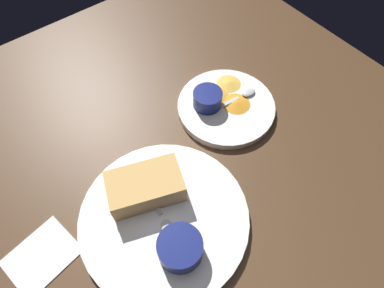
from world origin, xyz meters
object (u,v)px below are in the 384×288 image
object	(u,v)px
plate_sandwich_main	(164,218)
spoon_by_dark_ramekin	(164,221)
sandwich_half_near	(145,186)
plate_chips_companion	(226,107)
ramekin_dark_sauce	(180,248)
spoon_by_gravy_ramekin	(244,95)
ramekin_light_gravy	(208,98)

from	to	relation	value
plate_sandwich_main	spoon_by_dark_ramekin	distance (cm)	1.54
sandwich_half_near	plate_chips_companion	size ratio (longest dim) A/B	0.71
ramekin_dark_sauce	spoon_by_gravy_ramekin	distance (cm)	36.04
ramekin_dark_sauce	plate_chips_companion	bearing A→B (deg)	35.28
plate_sandwich_main	ramekin_dark_sauce	xyz separation A→B (cm)	(-1.34, -6.58, 2.93)
plate_sandwich_main	spoon_by_gravy_ramekin	world-z (taller)	spoon_by_gravy_ramekin
ramekin_light_gravy	spoon_by_dark_ramekin	bearing A→B (deg)	-145.10
plate_sandwich_main	ramekin_light_gravy	bearing A→B (deg)	33.92
ramekin_light_gravy	spoon_by_gravy_ramekin	bearing A→B (deg)	-22.00
ramekin_dark_sauce	ramekin_light_gravy	size ratio (longest dim) A/B	1.20
spoon_by_dark_ramekin	plate_chips_companion	world-z (taller)	spoon_by_dark_ramekin
ramekin_dark_sauce	spoon_by_gravy_ramekin	world-z (taller)	ramekin_dark_sauce
sandwich_half_near	ramekin_dark_sauce	xyz separation A→B (cm)	(-1.59, -12.24, -0.27)
spoon_by_dark_ramekin	ramekin_light_gravy	bearing A→B (deg)	34.90
ramekin_dark_sauce	ramekin_light_gravy	world-z (taller)	ramekin_dark_sauce
plate_chips_companion	ramekin_light_gravy	world-z (taller)	ramekin_light_gravy
spoon_by_dark_ramekin	ramekin_light_gravy	world-z (taller)	ramekin_light_gravy
spoon_by_gravy_ramekin	sandwich_half_near	bearing A→B (deg)	-168.47
ramekin_light_gravy	plate_sandwich_main	bearing A→B (deg)	-146.08
plate_chips_companion	ramekin_light_gravy	distance (cm)	4.91
spoon_by_gravy_ramekin	plate_sandwich_main	bearing A→B (deg)	-158.55
plate_chips_companion	plate_sandwich_main	bearing A→B (deg)	-154.18
ramekin_dark_sauce	sandwich_half_near	bearing A→B (deg)	82.58
sandwich_half_near	spoon_by_gravy_ramekin	bearing A→B (deg)	11.53
sandwich_half_near	ramekin_dark_sauce	bearing A→B (deg)	-97.42
ramekin_dark_sauce	spoon_by_gravy_ramekin	bearing A→B (deg)	30.45
plate_chips_companion	ramekin_light_gravy	xyz separation A→B (cm)	(-3.15, 2.62, 2.71)
plate_sandwich_main	spoon_by_dark_ramekin	world-z (taller)	spoon_by_dark_ramekin
plate_chips_companion	ramekin_light_gravy	size ratio (longest dim) A/B	3.40
plate_sandwich_main	ramekin_light_gravy	distance (cm)	26.63
plate_chips_companion	sandwich_half_near	bearing A→B (deg)	-165.37
ramekin_dark_sauce	spoon_by_dark_ramekin	bearing A→B (deg)	81.36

